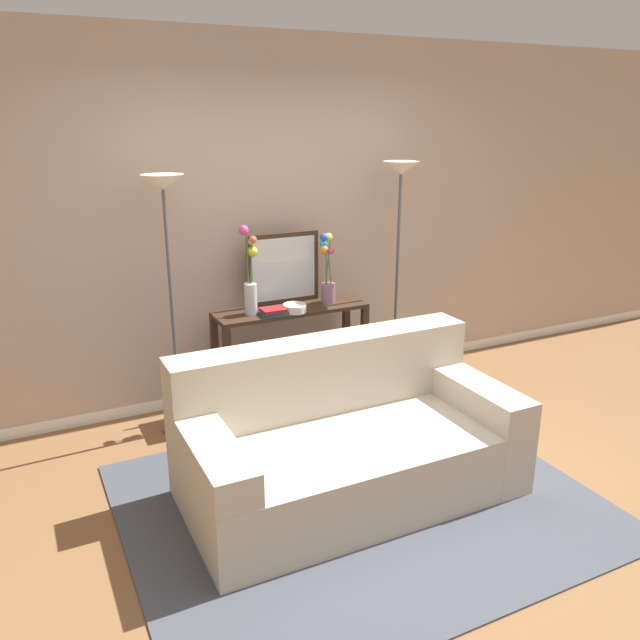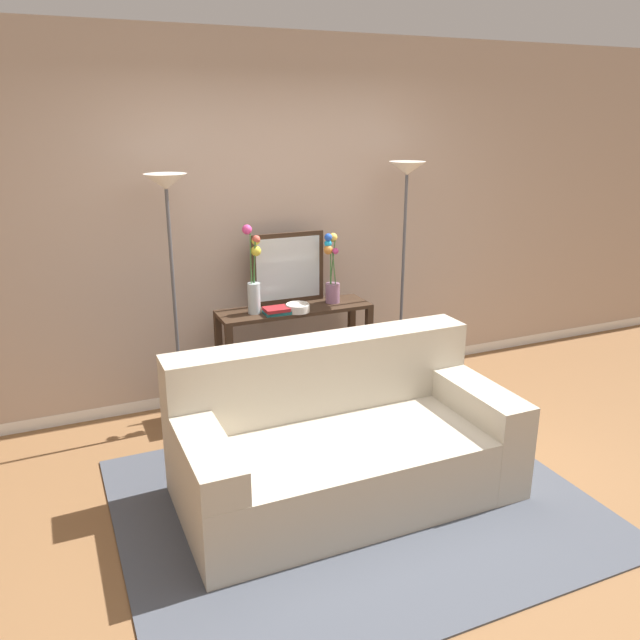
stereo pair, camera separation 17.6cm
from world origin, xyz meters
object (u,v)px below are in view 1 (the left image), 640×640
Objects in this scene: book_stack at (274,311)px; couch at (346,444)px; floor_lamp_left at (166,234)px; fruit_bowl at (294,308)px; vase_short_flowers at (327,274)px; console_table at (291,339)px; vase_tall_flowers at (250,277)px; wall_mirror at (283,269)px; book_row_under_console at (258,403)px; floor_lamp_right at (399,213)px.

couch is at bearing -91.20° from book_stack.
fruit_bowl is (0.89, -0.05, -0.61)m from floor_lamp_left.
fruit_bowl is at bearing -159.86° from vase_short_flowers.
vase_tall_flowers is at bearing -178.17° from console_table.
vase_short_flowers is at bearing -22.50° from wall_mirror.
wall_mirror is at bearing 26.34° from book_row_under_console.
wall_mirror reaches higher than console_table.
floor_lamp_left reaches higher than wall_mirror.
console_table is 0.54m from wall_mirror.
console_table is 3.02× the size of book_row_under_console.
console_table is 0.34m from book_stack.
floor_lamp_right is (1.82, 0.00, 0.02)m from floor_lamp_left.
floor_lamp_right reaches higher than book_row_under_console.
console_table is at bearing -92.73° from wall_mirror.
console_table is 0.65× the size of floor_lamp_left.
book_row_under_console is at bearing 180.00° from console_table.
vase_tall_flowers reaches higher than vase_short_flowers.
console_table is 1.29m from floor_lamp_right.
wall_mirror is 0.36m from vase_tall_flowers.
console_table is at bearing 80.84° from couch.
wall_mirror is at bearing 81.49° from couch.
floor_lamp_left is 1.08m from fruit_bowl.
floor_lamp_left is at bearing 120.13° from couch.
vase_short_flowers reaches higher than console_table.
book_row_under_console is (-0.60, -0.02, -0.96)m from vase_short_flowers.
vase_short_flowers is (0.31, -0.13, -0.05)m from wall_mirror.
fruit_bowl is (0.19, 1.16, 0.51)m from couch.
floor_lamp_right is 2.82× the size of vase_tall_flowers.
floor_lamp_left is (-0.91, -0.06, 0.89)m from console_table.
fruit_bowl reaches higher than console_table.
floor_lamp_right reaches higher than couch.
couch is 1.30m from book_row_under_console.
vase_short_flowers reaches higher than book_row_under_console.
floor_lamp_left is 9.32× the size of book_stack.
book_stack is at bearing 88.80° from couch.
book_row_under_console is (-1.19, 0.06, -1.39)m from floor_lamp_right.
book_stack is at bearing -3.28° from floor_lamp_left.
vase_short_flowers is 1.39× the size of book_row_under_console.
vase_tall_flowers is 1.01m from book_row_under_console.
floor_lamp_right is 1.26m from book_stack.
fruit_bowl is at bearing -21.63° from book_row_under_console.
couch is 1.28m from book_stack.
book_stack is (-0.50, -0.11, -0.20)m from vase_short_flowers.
floor_lamp_right reaches higher than fruit_bowl.
book_row_under_console is (-0.28, 0.00, -0.48)m from console_table.
book_stack is at bearing -151.66° from console_table.
console_table is at bearing -0.00° from book_row_under_console.
console_table is 6.51× the size of fruit_bowl.
floor_lamp_right is at bearing -2.11° from vase_tall_flowers.
floor_lamp_right is at bearing 0.00° from floor_lamp_left.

